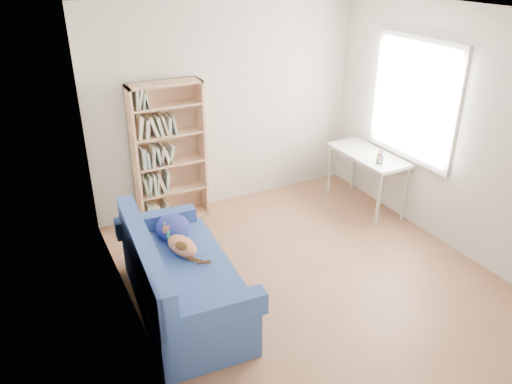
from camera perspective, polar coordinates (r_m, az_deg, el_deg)
ground at (r=5.30m, az=6.08°, el=-9.47°), size 4.00×4.00×0.00m
room_shell at (r=4.63m, az=7.84°, el=7.82°), size 3.54×4.04×2.62m
sofa at (r=4.72m, az=-8.80°, el=-9.77°), size 0.95×1.80×0.86m
bookshelf at (r=6.08m, az=-9.83°, el=3.77°), size 0.86×0.27×1.72m
desk at (r=6.46m, az=12.65°, el=3.67°), size 0.51×1.12×0.75m
pen_cup at (r=6.14m, az=13.97°, el=3.77°), size 0.09×0.09×0.18m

